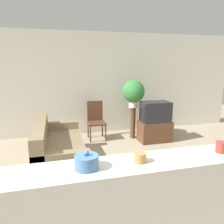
{
  "coord_description": "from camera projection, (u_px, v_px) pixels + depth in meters",
  "views": [
    {
      "loc": [
        -0.67,
        -2.39,
        1.88
      ],
      "look_at": [
        0.51,
        2.12,
        0.85
      ],
      "focal_mm": 35.0,
      "sensor_mm": 36.0,
      "label": 1
    }
  ],
  "objects": [
    {
      "name": "candle_jar",
      "position": [
        140.0,
        157.0,
        2.02
      ],
      "size": [
        0.12,
        0.12,
        0.09
      ],
      "color": "#C6844C",
      "rests_on": "foreground_counter"
    },
    {
      "name": "ground_plane",
      "position": [
        115.0,
        212.0,
        2.82
      ],
      "size": [
        14.0,
        14.0,
        0.0
      ],
      "primitive_type": "plane",
      "color": "tan"
    },
    {
      "name": "coffee_tin",
      "position": [
        221.0,
        147.0,
        2.24
      ],
      "size": [
        0.1,
        0.1,
        0.11
      ],
      "color": "#99382D",
      "rests_on": "foreground_counter"
    },
    {
      "name": "potted_plant",
      "position": [
        133.0,
        92.0,
        5.42
      ],
      "size": [
        0.56,
        0.56,
        0.69
      ],
      "color": "white",
      "rests_on": "plant_stand"
    },
    {
      "name": "television",
      "position": [
        155.0,
        112.0,
        5.28
      ],
      "size": [
        0.7,
        0.42,
        0.48
      ],
      "color": "#232328",
      "rests_on": "tv_stand"
    },
    {
      "name": "tv_stand",
      "position": [
        155.0,
        131.0,
        5.39
      ],
      "size": [
        0.78,
        0.45,
        0.51
      ],
      "color": "brown",
      "rests_on": "ground_plane"
    },
    {
      "name": "plant_stand",
      "position": [
        133.0,
        123.0,
        5.59
      ],
      "size": [
        0.13,
        0.13,
        0.81
      ],
      "color": "brown",
      "rests_on": "ground_plane"
    },
    {
      "name": "decorative_bowl",
      "position": [
        87.0,
        162.0,
        1.9
      ],
      "size": [
        0.21,
        0.21,
        0.17
      ],
      "color": "#4C7AAD",
      "rests_on": "foreground_counter"
    },
    {
      "name": "couch",
      "position": [
        58.0,
        151.0,
        4.01
      ],
      "size": [
        0.85,
        1.88,
        0.87
      ],
      "color": "#847051",
      "rests_on": "ground_plane"
    },
    {
      "name": "wooden_chair",
      "position": [
        96.0,
        119.0,
        5.53
      ],
      "size": [
        0.44,
        0.44,
        0.96
      ],
      "color": "brown",
      "rests_on": "ground_plane"
    },
    {
      "name": "wall_back",
      "position": [
        81.0,
        84.0,
        5.77
      ],
      "size": [
        9.0,
        0.06,
        2.7
      ],
      "color": "silver",
      "rests_on": "ground_plane"
    },
    {
      "name": "foreground_counter",
      "position": [
        133.0,
        209.0,
        2.12
      ],
      "size": [
        2.52,
        0.44,
        0.98
      ],
      "color": "beige",
      "rests_on": "ground_plane"
    }
  ]
}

